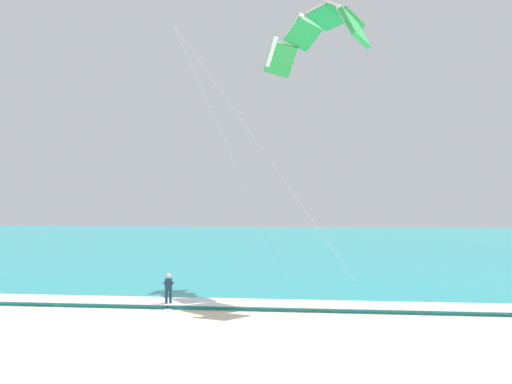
{
  "coord_description": "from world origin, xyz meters",
  "views": [
    {
      "loc": [
        3.44,
        -17.75,
        4.85
      ],
      "look_at": [
        -0.73,
        14.37,
        5.72
      ],
      "focal_mm": 42.07,
      "sensor_mm": 36.0,
      "label": 1
    }
  ],
  "objects": [
    {
      "name": "ground_plane",
      "position": [
        0.0,
        0.0,
        0.0
      ],
      "size": [
        200.0,
        200.0,
        0.0
      ],
      "primitive_type": "plane",
      "color": "beige"
    },
    {
      "name": "sea",
      "position": [
        0.0,
        70.37,
        0.1
      ],
      "size": [
        200.0,
        120.0,
        0.2
      ],
      "primitive_type": "cube",
      "color": "teal",
      "rests_on": "ground"
    },
    {
      "name": "surfboard",
      "position": [
        -4.51,
        10.56,
        0.03
      ],
      "size": [
        0.79,
        1.47,
        0.09
      ],
      "color": "white",
      "rests_on": "ground"
    },
    {
      "name": "kitesurfer",
      "position": [
        -4.52,
        10.58,
        0.94
      ],
      "size": [
        0.61,
        0.61,
        1.69
      ],
      "color": "#143347",
      "rests_on": "ground"
    },
    {
      "name": "surf_foam",
      "position": [
        0.0,
        11.37,
        0.22
      ],
      "size": [
        200.0,
        2.35,
        0.04
      ],
      "primitive_type": "cube",
      "color": "white",
      "rests_on": "sea"
    },
    {
      "name": "kite_primary",
      "position": [
        2.65,
        15.73,
        14.79
      ],
      "size": [
        9.77,
        8.32,
        14.97
      ],
      "color": "green"
    }
  ]
}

